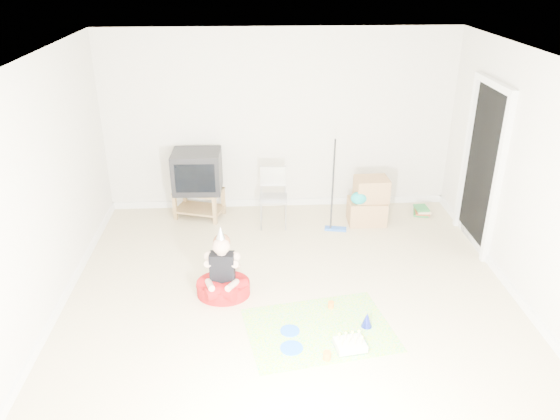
{
  "coord_description": "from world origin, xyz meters",
  "views": [
    {
      "loc": [
        -0.39,
        -5.04,
        3.47
      ],
      "look_at": [
        -0.1,
        0.4,
        0.9
      ],
      "focal_mm": 35.0,
      "sensor_mm": 36.0,
      "label": 1
    }
  ],
  "objects_px": {
    "folding_chair": "(273,199)",
    "seated_woman": "(223,280)",
    "crt_tv": "(197,171)",
    "cardboard_boxes": "(368,202)",
    "tv_stand": "(199,201)",
    "birthday_cake": "(350,345)"
  },
  "relations": [
    {
      "from": "folding_chair",
      "to": "seated_woman",
      "type": "distance_m",
      "value": 1.82
    },
    {
      "from": "crt_tv",
      "to": "seated_woman",
      "type": "xyz_separation_m",
      "value": [
        0.42,
        -2.03,
        -0.51
      ]
    },
    {
      "from": "cardboard_boxes",
      "to": "seated_woman",
      "type": "distance_m",
      "value": 2.62
    },
    {
      "from": "cardboard_boxes",
      "to": "seated_woman",
      "type": "xyz_separation_m",
      "value": [
        -1.96,
        -1.72,
        -0.13
      ]
    },
    {
      "from": "tv_stand",
      "to": "seated_woman",
      "type": "xyz_separation_m",
      "value": [
        0.42,
        -2.03,
        -0.06
      ]
    },
    {
      "from": "folding_chair",
      "to": "cardboard_boxes",
      "type": "height_order",
      "value": "folding_chair"
    },
    {
      "from": "tv_stand",
      "to": "seated_woman",
      "type": "bearing_deg",
      "value": -78.19
    },
    {
      "from": "tv_stand",
      "to": "seated_woman",
      "type": "relative_size",
      "value": 0.89
    },
    {
      "from": "tv_stand",
      "to": "crt_tv",
      "type": "relative_size",
      "value": 1.14
    },
    {
      "from": "tv_stand",
      "to": "folding_chair",
      "type": "distance_m",
      "value": 1.12
    },
    {
      "from": "crt_tv",
      "to": "seated_woman",
      "type": "relative_size",
      "value": 0.78
    },
    {
      "from": "cardboard_boxes",
      "to": "birthday_cake",
      "type": "relative_size",
      "value": 2.07
    },
    {
      "from": "crt_tv",
      "to": "seated_woman",
      "type": "bearing_deg",
      "value": -76.81
    },
    {
      "from": "tv_stand",
      "to": "folding_chair",
      "type": "bearing_deg",
      "value": -17.74
    },
    {
      "from": "crt_tv",
      "to": "seated_woman",
      "type": "distance_m",
      "value": 2.14
    },
    {
      "from": "folding_chair",
      "to": "cardboard_boxes",
      "type": "bearing_deg",
      "value": 1.25
    },
    {
      "from": "crt_tv",
      "to": "birthday_cake",
      "type": "distance_m",
      "value": 3.54
    },
    {
      "from": "seated_woman",
      "to": "birthday_cake",
      "type": "relative_size",
      "value": 2.69
    },
    {
      "from": "cardboard_boxes",
      "to": "birthday_cake",
      "type": "distance_m",
      "value": 2.83
    },
    {
      "from": "tv_stand",
      "to": "cardboard_boxes",
      "type": "height_order",
      "value": "cardboard_boxes"
    },
    {
      "from": "folding_chair",
      "to": "seated_woman",
      "type": "bearing_deg",
      "value": -110.42
    },
    {
      "from": "tv_stand",
      "to": "birthday_cake",
      "type": "bearing_deg",
      "value": -60.98
    }
  ]
}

